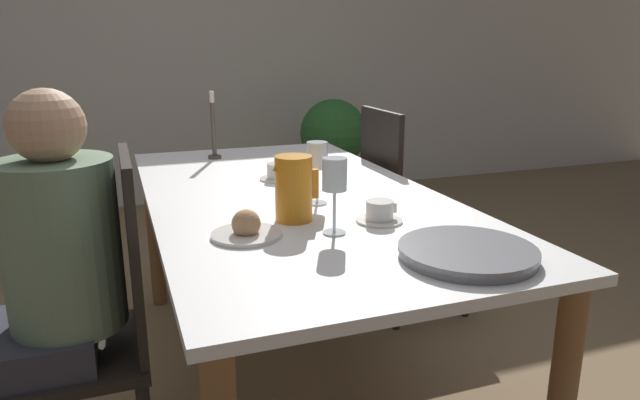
% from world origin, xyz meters
% --- Properties ---
extents(ground_plane, '(20.00, 20.00, 0.00)m').
position_xyz_m(ground_plane, '(0.00, 0.00, 0.00)').
color(ground_plane, '#7F6647').
extents(wall_back, '(10.00, 0.06, 2.60)m').
position_xyz_m(wall_back, '(0.00, 2.84, 1.30)').
color(wall_back, beige).
rests_on(wall_back, ground_plane).
extents(dining_table, '(0.98, 1.90, 0.75)m').
position_xyz_m(dining_table, '(0.00, 0.00, 0.66)').
color(dining_table, white).
rests_on(dining_table, ground_plane).
extents(chair_person_side, '(0.42, 0.42, 0.98)m').
position_xyz_m(chair_person_side, '(-0.67, -0.27, 0.50)').
color(chair_person_side, black).
rests_on(chair_person_side, ground_plane).
extents(chair_opposite, '(0.42, 0.42, 0.98)m').
position_xyz_m(chair_opposite, '(0.67, 0.43, 0.50)').
color(chair_opposite, black).
rests_on(chair_opposite, ground_plane).
extents(person_seated, '(0.39, 0.41, 1.16)m').
position_xyz_m(person_seated, '(-0.76, -0.29, 0.68)').
color(person_seated, '#33333D').
rests_on(person_seated, ground_plane).
extents(red_pitcher, '(0.14, 0.11, 0.20)m').
position_xyz_m(red_pitcher, '(-0.09, -0.30, 0.85)').
color(red_pitcher, orange).
rests_on(red_pitcher, dining_table).
extents(wine_glass_water, '(0.07, 0.07, 0.21)m').
position_xyz_m(wine_glass_water, '(0.04, -0.16, 0.91)').
color(wine_glass_water, white).
rests_on(wine_glass_water, dining_table).
extents(wine_glass_juice, '(0.07, 0.07, 0.21)m').
position_xyz_m(wine_glass_juice, '(-0.02, -0.46, 0.91)').
color(wine_glass_juice, white).
rests_on(wine_glass_juice, dining_table).
extents(teacup_near_person, '(0.14, 0.14, 0.06)m').
position_xyz_m(teacup_near_person, '(0.15, -0.40, 0.78)').
color(teacup_near_person, silver).
rests_on(teacup_near_person, dining_table).
extents(teacup_across, '(0.14, 0.14, 0.06)m').
position_xyz_m(teacup_across, '(0.01, 0.22, 0.78)').
color(teacup_across, silver).
rests_on(teacup_across, dining_table).
extents(serving_tray, '(0.34, 0.34, 0.03)m').
position_xyz_m(serving_tray, '(0.22, -0.75, 0.77)').
color(serving_tray, gray).
rests_on(serving_tray, dining_table).
extents(bread_plate, '(0.19, 0.19, 0.08)m').
position_xyz_m(bread_plate, '(-0.26, -0.40, 0.78)').
color(bread_plate, silver).
rests_on(bread_plate, dining_table).
extents(candlestick_tall, '(0.06, 0.06, 0.31)m').
position_xyz_m(candlestick_tall, '(-0.15, 0.72, 0.87)').
color(candlestick_tall, '#4C4238').
rests_on(candlestick_tall, dining_table).
extents(potted_plant, '(0.52, 0.52, 0.85)m').
position_xyz_m(potted_plant, '(1.04, 2.26, 0.55)').
color(potted_plant, '#4C4742').
rests_on(potted_plant, ground_plane).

